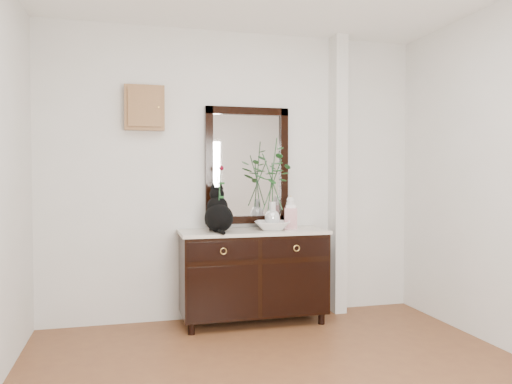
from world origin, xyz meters
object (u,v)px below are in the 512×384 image
object	(u,v)px
sideboard	(253,271)
cat	(219,209)
ginger_jar	(291,212)
lotus_bowl	(272,226)

from	to	relation	value
sideboard	cat	xyz separation A→B (m)	(-0.32, -0.04, 0.58)
cat	ginger_jar	world-z (taller)	cat
sideboard	lotus_bowl	xyz separation A→B (m)	(0.17, -0.02, 0.42)
lotus_bowl	sideboard	bearing A→B (deg)	172.48
cat	lotus_bowl	world-z (taller)	cat
sideboard	cat	size ratio (longest dim) A/B	3.28
sideboard	lotus_bowl	bearing A→B (deg)	-7.52
sideboard	lotus_bowl	distance (m)	0.45
sideboard	ginger_jar	size ratio (longest dim) A/B	4.29
sideboard	cat	world-z (taller)	cat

